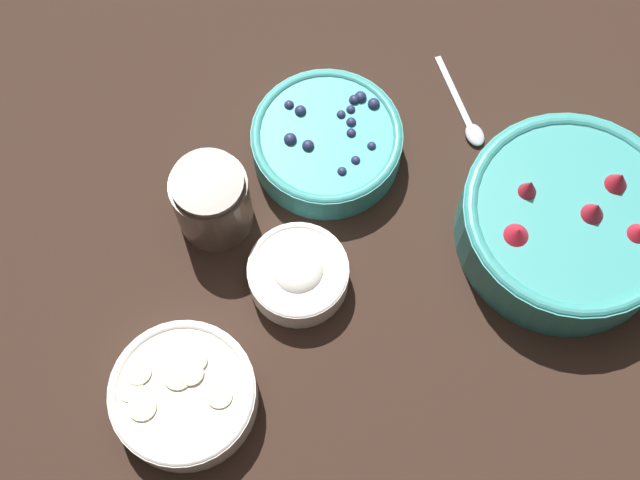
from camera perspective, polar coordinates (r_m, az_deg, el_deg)
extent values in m
plane|color=black|center=(1.05, 3.14, -1.11)|extent=(4.00, 4.00, 0.00)
cylinder|color=teal|center=(1.06, 15.52, 1.02)|extent=(0.25, 0.25, 0.07)
torus|color=teal|center=(1.03, 15.96, 1.70)|extent=(0.25, 0.25, 0.02)
cylinder|color=#B21928|center=(1.04, 15.81, 1.46)|extent=(0.20, 0.20, 0.02)
cone|color=#B21928|center=(1.02, 17.17, 1.81)|extent=(0.04, 0.04, 0.03)
cone|color=#B21928|center=(1.01, 13.23, 3.27)|extent=(0.03, 0.03, 0.03)
cone|color=#B21928|center=(0.99, 12.50, 0.42)|extent=(0.05, 0.05, 0.02)
cone|color=#B21928|center=(1.05, 18.55, 3.63)|extent=(0.04, 0.04, 0.03)
cone|color=#B21928|center=(1.03, 19.76, 0.50)|extent=(0.04, 0.04, 0.02)
cylinder|color=teal|center=(1.08, 0.57, 6.22)|extent=(0.18, 0.18, 0.05)
torus|color=teal|center=(1.06, 0.59, 6.74)|extent=(0.18, 0.18, 0.01)
cylinder|color=#23284C|center=(1.07, 0.58, 6.56)|extent=(0.15, 0.15, 0.01)
sphere|color=#23284C|center=(1.04, 2.29, 5.11)|extent=(0.01, 0.01, 0.01)
sphere|color=#23284C|center=(1.05, -0.77, 6.05)|extent=(0.01, 0.01, 0.01)
sphere|color=#23284C|center=(1.05, 3.32, 6.01)|extent=(0.01, 0.01, 0.01)
sphere|color=#23284C|center=(1.08, 1.98, 8.33)|extent=(0.01, 0.01, 0.01)
sphere|color=#23284C|center=(1.05, -1.92, 6.46)|extent=(0.02, 0.02, 0.02)
sphere|color=#23284C|center=(1.08, 2.20, 8.94)|extent=(0.01, 0.01, 0.01)
sphere|color=#23284C|center=(1.08, -1.99, 8.63)|extent=(0.01, 0.01, 0.01)
sphere|color=#23284C|center=(1.07, -1.26, 8.25)|extent=(0.01, 0.01, 0.01)
sphere|color=#23284C|center=(1.08, 3.46, 8.68)|extent=(0.01, 0.01, 0.01)
sphere|color=#23284C|center=(1.07, 1.36, 8.02)|extent=(0.01, 0.01, 0.01)
sphere|color=#23284C|center=(1.08, 2.60, 9.11)|extent=(0.01, 0.01, 0.01)
sphere|color=#23284C|center=(1.07, 2.01, 7.53)|extent=(0.01, 0.01, 0.01)
sphere|color=#23284C|center=(1.04, 1.20, 4.34)|extent=(0.01, 0.01, 0.01)
sphere|color=#23284C|center=(1.06, 2.01, 6.85)|extent=(0.01, 0.01, 0.01)
cylinder|color=silver|center=(0.99, -8.67, -9.84)|extent=(0.16, 0.16, 0.05)
torus|color=silver|center=(0.97, -8.84, -9.60)|extent=(0.16, 0.16, 0.01)
cylinder|color=beige|center=(0.97, -8.78, -9.69)|extent=(0.13, 0.13, 0.01)
cylinder|color=beige|center=(0.97, -9.08, -8.58)|extent=(0.03, 0.03, 0.01)
cylinder|color=beige|center=(0.96, -6.45, -9.88)|extent=(0.03, 0.03, 0.01)
cylinder|color=beige|center=(0.98, -12.04, -9.34)|extent=(0.03, 0.03, 0.00)
cylinder|color=beige|center=(0.97, -8.00, -7.62)|extent=(0.03, 0.03, 0.01)
cylinder|color=beige|center=(0.97, -8.26, -8.44)|extent=(0.03, 0.03, 0.01)
cylinder|color=beige|center=(0.98, -11.56, -8.28)|extent=(0.03, 0.03, 0.01)
cylinder|color=beige|center=(0.97, -11.31, -10.44)|extent=(0.03, 0.03, 0.01)
cylinder|color=beige|center=(0.97, -8.48, -7.08)|extent=(0.03, 0.03, 0.01)
cylinder|color=white|center=(1.02, -1.37, -2.34)|extent=(0.12, 0.12, 0.04)
torus|color=white|center=(1.00, -1.39, -2.00)|extent=(0.12, 0.12, 0.01)
cylinder|color=white|center=(1.00, -1.38, -2.11)|extent=(0.09, 0.09, 0.01)
ellipsoid|color=white|center=(1.00, -1.39, -2.00)|extent=(0.06, 0.06, 0.03)
cylinder|color=#4C3D33|center=(1.03, -6.90, 2.42)|extent=(0.09, 0.09, 0.09)
cylinder|color=#472819|center=(1.03, -6.85, 2.25)|extent=(0.07, 0.07, 0.07)
cylinder|color=#4C3D33|center=(0.98, -7.24, 3.65)|extent=(0.08, 0.08, 0.01)
cube|color=#B2B2B7|center=(1.15, 8.56, 9.38)|extent=(0.01, 0.11, 0.01)
ellipsoid|color=#B2B2B7|center=(1.12, 9.88, 6.65)|extent=(0.02, 0.03, 0.01)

